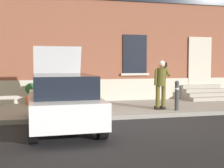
{
  "coord_description": "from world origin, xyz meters",
  "views": [
    {
      "loc": [
        -3.44,
        -8.43,
        1.83
      ],
      "look_at": [
        -0.93,
        1.6,
        1.1
      ],
      "focal_mm": 49.17,
      "sensor_mm": 36.0,
      "label": 1
    }
  ],
  "objects_px": {
    "hatchback_car_white": "(62,100)",
    "bollard_near_person": "(177,94)",
    "person_on_phone": "(161,82)",
    "planter_terracotta": "(31,93)"
  },
  "relations": [
    {
      "from": "hatchback_car_white",
      "to": "bollard_near_person",
      "type": "relative_size",
      "value": 3.91
    },
    {
      "from": "person_on_phone",
      "to": "planter_terracotta",
      "type": "height_order",
      "value": "person_on_phone"
    },
    {
      "from": "hatchback_car_white",
      "to": "bollard_near_person",
      "type": "distance_m",
      "value": 4.3
    },
    {
      "from": "bollard_near_person",
      "to": "person_on_phone",
      "type": "relative_size",
      "value": 0.6
    },
    {
      "from": "bollard_near_person",
      "to": "person_on_phone",
      "type": "bearing_deg",
      "value": 147.41
    },
    {
      "from": "hatchback_car_white",
      "to": "planter_terracotta",
      "type": "bearing_deg",
      "value": 102.11
    },
    {
      "from": "person_on_phone",
      "to": "planter_terracotta",
      "type": "relative_size",
      "value": 2.03
    },
    {
      "from": "bollard_near_person",
      "to": "hatchback_car_white",
      "type": "bearing_deg",
      "value": -161.49
    },
    {
      "from": "hatchback_car_white",
      "to": "planter_terracotta",
      "type": "distance_m",
      "value": 4.23
    },
    {
      "from": "bollard_near_person",
      "to": "planter_terracotta",
      "type": "bearing_deg",
      "value": 150.9
    }
  ]
}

